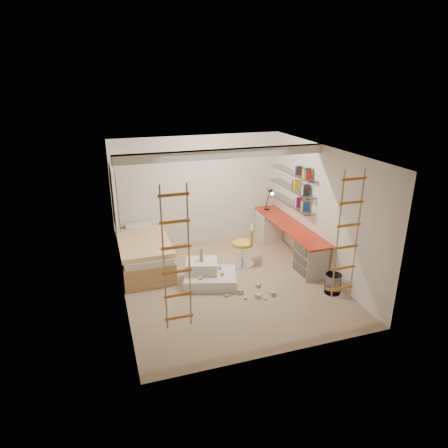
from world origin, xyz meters
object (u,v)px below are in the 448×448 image
object	(u,v)px
play_platform	(208,275)
bed	(144,253)
desk	(288,238)
swivel_chair	(244,251)

from	to	relation	value
play_platform	bed	bearing A→B (deg)	135.69
desk	play_platform	distance (m)	2.23
desk	swivel_chair	size ratio (longest dim) A/B	3.20
swivel_chair	play_platform	size ratio (longest dim) A/B	0.74
bed	play_platform	bearing A→B (deg)	-44.31
bed	play_platform	size ratio (longest dim) A/B	1.69
bed	play_platform	xyz separation A→B (m)	(1.10, -1.07, -0.16)
swivel_chair	play_platform	bearing A→B (deg)	-151.14
desk	bed	distance (m)	3.22
swivel_chair	play_platform	xyz separation A→B (m)	(-0.95, -0.53, -0.15)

